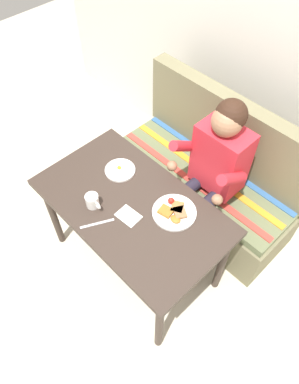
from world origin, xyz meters
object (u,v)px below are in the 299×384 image
Objects in this scene: napkin at (128,216)px; table at (132,212)px; knife at (97,224)px; couch at (206,180)px; person at (213,166)px; plate_breakfast at (174,212)px; coffee_mug at (92,201)px; plate_eggs at (120,170)px.

table is at bearing 125.79° from napkin.
table is 0.25m from knife.
table is at bearing -90.00° from couch.
person reaches higher than couch.
couch reaches higher than napkin.
knife is at bearing -124.28° from plate_breakfast.
knife is at bearing -98.61° from table.
person reaches higher than napkin.
coffee_mug is at bearing -111.47° from person.
plate_eggs is 0.36m from napkin.
person is at bearing 99.73° from plate_breakfast.
plate_eggs is 1.42× the size of napkin.
plate_eggs is 1.66× the size of coffee_mug.
couch is at bearing 129.22° from person.
couch is 10.40× the size of napkin.
plate_breakfast reaches higher than table.
coffee_mug is (-0.30, -0.76, 0.03)m from person.
table is 0.28m from plate_breakfast.
knife reaches higher than table.
knife is at bearing -102.20° from person.
person reaches higher than coffee_mug.
napkin is 0.19m from knife.
person is 8.76× the size of napkin.
person is 0.67m from napkin.
plate_breakfast is at bearing 1.46° from plate_eggs.
plate_breakfast is at bearing -80.27° from person.
person is 0.84m from knife.
plate_eggs is at bearing -130.42° from person.
couch is 7.33× the size of plate_eggs.
couch is 1.05m from coffee_mug.
table is 0.83× the size of couch.
couch is (0.00, 0.76, -0.32)m from table.
person is 10.27× the size of coffee_mug.
person is at bearing 76.40° from table.
person is 0.81m from coffee_mug.
knife is (-0.18, -0.82, -0.01)m from person.
plate_breakfast is 2.22× the size of coffee_mug.
table is 0.99× the size of person.
couch reaches higher than knife.
plate_breakfast is at bearing 39.37° from coffee_mug.
knife is (-0.09, -0.17, -0.00)m from napkin.
napkin is (0.21, 0.10, -0.04)m from coffee_mug.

